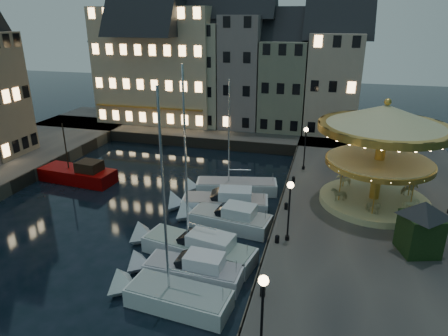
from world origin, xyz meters
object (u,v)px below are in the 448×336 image
(red_fishing_boat, at_px, (79,175))
(streetlamp_c, at_px, (305,142))
(motorboat_e, at_px, (220,203))
(motorboat_b, at_px, (187,270))
(bollard_d, at_px, (294,179))
(bollard_b, at_px, (277,238))
(ticket_kiosk, at_px, (423,218))
(carousel, at_px, (383,137))
(motorboat_d, at_px, (225,219))
(bollard_a, at_px, (263,291))
(motorboat_f, at_px, (230,187))
(streetlamp_a, at_px, (262,306))
(motorboat_c, at_px, (193,247))
(streetlamp_b, at_px, (289,203))
(bollard_c, at_px, (286,206))
(motorboat_a, at_px, (170,296))

(red_fishing_boat, bearing_deg, streetlamp_c, 14.99)
(red_fishing_boat, bearing_deg, motorboat_e, -8.96)
(motorboat_b, bearing_deg, bollard_d, 70.52)
(bollard_b, distance_m, ticket_kiosk, 8.92)
(bollard_d, distance_m, carousel, 8.79)
(motorboat_b, bearing_deg, motorboat_e, 93.41)
(motorboat_d, bearing_deg, bollard_a, -63.78)
(motorboat_b, xyz_separation_m, ticket_kiosk, (13.57, 4.72, 3.01))
(bollard_d, relative_size, red_fishing_boat, 0.07)
(red_fishing_boat, distance_m, ticket_kiosk, 30.05)
(motorboat_f, height_order, ticket_kiosk, motorboat_f)
(streetlamp_a, height_order, motorboat_c, motorboat_c)
(motorboat_c, bearing_deg, streetlamp_a, -54.60)
(motorboat_f, bearing_deg, motorboat_c, -89.12)
(streetlamp_b, bearing_deg, motorboat_f, 123.92)
(bollard_b, xyz_separation_m, bollard_d, (0.00, 10.50, 0.00))
(motorboat_e, xyz_separation_m, motorboat_f, (-0.07, 3.70, -0.11))
(motorboat_d, bearing_deg, carousel, 21.38)
(carousel, xyz_separation_m, ticket_kiosk, (2.07, -6.57, -3.15))
(streetlamp_a, bearing_deg, ticket_kiosk, 53.16)
(streetlamp_a, relative_size, streetlamp_c, 1.00)
(bollard_b, xyz_separation_m, motorboat_e, (-5.54, 6.02, -0.96))
(bollard_d, bearing_deg, bollard_b, -90.00)
(streetlamp_a, xyz_separation_m, streetlamp_c, (0.00, 23.50, 0.00))
(bollard_a, xyz_separation_m, motorboat_e, (-5.54, 11.52, -0.96))
(red_fishing_boat, bearing_deg, motorboat_f, 5.22)
(bollard_c, distance_m, motorboat_b, 9.93)
(streetlamp_b, distance_m, bollard_c, 5.14)
(motorboat_f, distance_m, carousel, 13.80)
(streetlamp_a, bearing_deg, motorboat_d, 111.14)
(streetlamp_c, height_order, motorboat_b, streetlamp_c)
(bollard_c, distance_m, motorboat_d, 4.77)
(motorboat_b, bearing_deg, ticket_kiosk, 19.17)
(motorboat_e, bearing_deg, carousel, 8.13)
(streetlamp_b, bearing_deg, streetlamp_c, 90.00)
(motorboat_a, height_order, motorboat_b, motorboat_a)
(bollard_b, bearing_deg, bollard_a, -90.00)
(motorboat_a, height_order, ticket_kiosk, motorboat_a)
(motorboat_a, bearing_deg, motorboat_e, 91.93)
(motorboat_c, distance_m, red_fishing_boat, 17.68)
(streetlamp_b, bearing_deg, bollard_a, -95.71)
(motorboat_b, height_order, motorboat_f, motorboat_f)
(motorboat_c, distance_m, carousel, 16.04)
(streetlamp_b, relative_size, bollard_a, 7.32)
(motorboat_c, bearing_deg, motorboat_f, 90.88)
(motorboat_d, distance_m, red_fishing_boat, 16.75)
(bollard_b, bearing_deg, motorboat_c, -169.54)
(streetlamp_c, bearing_deg, motorboat_d, -115.44)
(bollard_a, bearing_deg, bollard_c, 90.00)
(motorboat_d, bearing_deg, bollard_c, 19.23)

